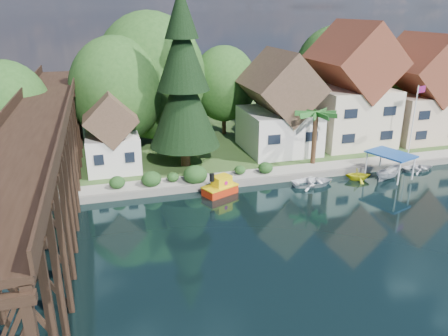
{
  "coord_description": "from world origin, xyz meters",
  "views": [
    {
      "loc": [
        -11.67,
        -27.6,
        15.65
      ],
      "look_at": [
        -2.12,
        6.0,
        2.73
      ],
      "focal_mm": 35.0,
      "sensor_mm": 36.0,
      "label": 1
    }
  ],
  "objects_px": {
    "house_left": "(279,109)",
    "boat_white_b": "(419,167)",
    "boat_white_a": "(313,181)",
    "flagpole": "(415,115)",
    "tugboat": "(220,187)",
    "shed": "(112,137)",
    "boat_canopy": "(389,168)",
    "house_center": "(351,93)",
    "boat_yellow": "(358,174)",
    "conifer": "(183,84)",
    "house_right": "(419,95)",
    "palm_tree": "(316,115)",
    "trestle_bridge": "(45,156)"
  },
  "relations": [
    {
      "from": "tugboat",
      "to": "house_left",
      "type": "bearing_deg",
      "value": 44.94
    },
    {
      "from": "trestle_bridge",
      "to": "palm_tree",
      "type": "bearing_deg",
      "value": 12.36
    },
    {
      "from": "house_left",
      "to": "boat_white_a",
      "type": "height_order",
      "value": "house_left"
    },
    {
      "from": "flagpole",
      "to": "tugboat",
      "type": "relative_size",
      "value": 2.24
    },
    {
      "from": "house_left",
      "to": "conifer",
      "type": "relative_size",
      "value": 0.64
    },
    {
      "from": "house_right",
      "to": "boat_white_b",
      "type": "distance_m",
      "value": 12.19
    },
    {
      "from": "flagpole",
      "to": "boat_yellow",
      "type": "relative_size",
      "value": 3.17
    },
    {
      "from": "palm_tree",
      "to": "boat_canopy",
      "type": "height_order",
      "value": "palm_tree"
    },
    {
      "from": "house_left",
      "to": "boat_canopy",
      "type": "bearing_deg",
      "value": -54.35
    },
    {
      "from": "house_left",
      "to": "boat_yellow",
      "type": "bearing_deg",
      "value": -65.55
    },
    {
      "from": "tugboat",
      "to": "shed",
      "type": "bearing_deg",
      "value": 138.62
    },
    {
      "from": "house_left",
      "to": "boat_white_b",
      "type": "xyz_separation_m",
      "value": [
        11.8,
        -8.99,
        -4.79
      ]
    },
    {
      "from": "shed",
      "to": "conifer",
      "type": "height_order",
      "value": "conifer"
    },
    {
      "from": "house_left",
      "to": "boat_yellow",
      "type": "relative_size",
      "value": 4.47
    },
    {
      "from": "conifer",
      "to": "boat_canopy",
      "type": "bearing_deg",
      "value": -23.44
    },
    {
      "from": "palm_tree",
      "to": "flagpole",
      "type": "bearing_deg",
      "value": -7.92
    },
    {
      "from": "flagpole",
      "to": "tugboat",
      "type": "height_order",
      "value": "flagpole"
    },
    {
      "from": "house_left",
      "to": "boat_white_b",
      "type": "bearing_deg",
      "value": -37.3
    },
    {
      "from": "shed",
      "to": "boat_yellow",
      "type": "xyz_separation_m",
      "value": [
        22.36,
        -8.09,
        -3.18
      ]
    },
    {
      "from": "boat_white_b",
      "to": "house_center",
      "type": "bearing_deg",
      "value": 17.28
    },
    {
      "from": "shed",
      "to": "conifer",
      "type": "xyz_separation_m",
      "value": [
        7.03,
        -0.76,
        4.94
      ]
    },
    {
      "from": "house_center",
      "to": "shed",
      "type": "xyz_separation_m",
      "value": [
        -27.0,
        -2.0,
        -2.59
      ]
    },
    {
      "from": "palm_tree",
      "to": "boat_yellow",
      "type": "xyz_separation_m",
      "value": [
        2.69,
        -4.17,
        -4.92
      ]
    },
    {
      "from": "conifer",
      "to": "palm_tree",
      "type": "xyz_separation_m",
      "value": [
        12.65,
        -3.16,
        -3.2
      ]
    },
    {
      "from": "trestle_bridge",
      "to": "house_center",
      "type": "relative_size",
      "value": 3.18
    },
    {
      "from": "boat_yellow",
      "to": "tugboat",
      "type": "bearing_deg",
      "value": 103.25
    },
    {
      "from": "house_left",
      "to": "boat_white_b",
      "type": "height_order",
      "value": "house_left"
    },
    {
      "from": "boat_white_a",
      "to": "boat_white_b",
      "type": "distance_m",
      "value": 12.18
    },
    {
      "from": "boat_canopy",
      "to": "boat_yellow",
      "type": "relative_size",
      "value": 1.95
    },
    {
      "from": "shed",
      "to": "boat_white_b",
      "type": "relative_size",
      "value": 2.33
    },
    {
      "from": "shed",
      "to": "palm_tree",
      "type": "distance_m",
      "value": 20.14
    },
    {
      "from": "shed",
      "to": "palm_tree",
      "type": "bearing_deg",
      "value": -11.27
    },
    {
      "from": "palm_tree",
      "to": "tugboat",
      "type": "bearing_deg",
      "value": -160.81
    },
    {
      "from": "palm_tree",
      "to": "boat_white_b",
      "type": "bearing_deg",
      "value": -19.4
    },
    {
      "from": "house_center",
      "to": "house_right",
      "type": "relative_size",
      "value": 1.12
    },
    {
      "from": "flagpole",
      "to": "boat_white_b",
      "type": "bearing_deg",
      "value": -98.65
    },
    {
      "from": "tugboat",
      "to": "trestle_bridge",
      "type": "bearing_deg",
      "value": -173.34
    },
    {
      "from": "shed",
      "to": "boat_white_b",
      "type": "xyz_separation_m",
      "value": [
        29.8,
        -7.49,
        -3.48
      ]
    },
    {
      "from": "trestle_bridge",
      "to": "boat_white_b",
      "type": "distance_m",
      "value": 35.2
    },
    {
      "from": "conifer",
      "to": "boat_yellow",
      "type": "relative_size",
      "value": 6.97
    },
    {
      "from": "tugboat",
      "to": "boat_yellow",
      "type": "relative_size",
      "value": 1.41
    },
    {
      "from": "tugboat",
      "to": "boat_yellow",
      "type": "xyz_separation_m",
      "value": [
        13.6,
        -0.37,
        -0.02
      ]
    },
    {
      "from": "boat_white_a",
      "to": "boat_yellow",
      "type": "height_order",
      "value": "boat_yellow"
    },
    {
      "from": "boat_canopy",
      "to": "boat_yellow",
      "type": "bearing_deg",
      "value": 168.56
    },
    {
      "from": "house_center",
      "to": "flagpole",
      "type": "bearing_deg",
      "value": -67.07
    },
    {
      "from": "flagpole",
      "to": "boat_yellow",
      "type": "height_order",
      "value": "flagpole"
    },
    {
      "from": "house_center",
      "to": "trestle_bridge",
      "type": "bearing_deg",
      "value": -160.51
    },
    {
      "from": "trestle_bridge",
      "to": "house_left",
      "type": "height_order",
      "value": "house_left"
    },
    {
      "from": "house_left",
      "to": "house_center",
      "type": "distance_m",
      "value": 9.1
    },
    {
      "from": "house_right",
      "to": "palm_tree",
      "type": "distance_m",
      "value": 17.2
    }
  ]
}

